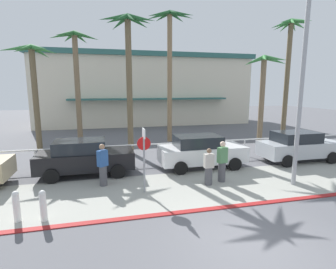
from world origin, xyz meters
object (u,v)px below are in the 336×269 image
at_px(palm_tree_3, 129,49).
at_px(palm_tree_4, 170,44).
at_px(bollard_3, 43,205).
at_px(car_silver_3, 298,146).
at_px(palm_tree_2, 76,64).
at_px(stop_sign_bike_lane, 144,151).
at_px(pedestrian_2, 222,163).
at_px(car_black_1, 85,157).
at_px(streetlight_curb, 306,83).
at_px(palm_tree_5, 264,80).
at_px(pedestrian_1, 103,167).
at_px(pedestrian_0, 209,168).
at_px(palm_tree_1, 33,72).
at_px(car_white_2, 201,151).
at_px(bollard_0, 16,206).
at_px(palm_tree_6, 289,51).

height_order(palm_tree_3, palm_tree_4, palm_tree_4).
relative_size(bollard_3, car_silver_3, 0.23).
relative_size(palm_tree_2, palm_tree_4, 0.81).
distance_m(stop_sign_bike_lane, bollard_3, 3.86).
bearing_deg(pedestrian_2, car_silver_3, 20.23).
distance_m(palm_tree_2, car_black_1, 8.21).
distance_m(streetlight_curb, palm_tree_5, 7.94).
relative_size(stop_sign_bike_lane, car_silver_3, 0.58).
relative_size(palm_tree_4, car_black_1, 2.19).
xyz_separation_m(palm_tree_2, car_black_1, (0.76, -6.60, -4.83)).
bearing_deg(pedestrian_1, pedestrian_0, -12.16).
height_order(pedestrian_0, pedestrian_1, pedestrian_1).
bearing_deg(streetlight_curb, car_silver_3, 50.36).
height_order(palm_tree_4, car_black_1, palm_tree_4).
distance_m(stop_sign_bike_lane, palm_tree_1, 10.99).
xyz_separation_m(pedestrian_0, pedestrian_1, (-4.34, 0.94, 0.11)).
relative_size(streetlight_curb, palm_tree_3, 0.90).
height_order(stop_sign_bike_lane, car_white_2, stop_sign_bike_lane).
relative_size(bollard_0, palm_tree_6, 0.11).
distance_m(car_silver_3, pedestrian_1, 10.74).
relative_size(palm_tree_4, car_silver_3, 2.19).
xyz_separation_m(palm_tree_1, palm_tree_4, (9.14, 0.99, 2.17)).
relative_size(streetlight_curb, palm_tree_4, 0.78).
bearing_deg(palm_tree_4, palm_tree_2, -177.23).
bearing_deg(palm_tree_1, streetlight_curb, -38.87).
distance_m(bollard_3, car_silver_3, 13.07).
xyz_separation_m(car_white_2, car_silver_3, (5.73, -0.17, 0.00)).
height_order(palm_tree_3, pedestrian_2, palm_tree_3).
xyz_separation_m(palm_tree_5, pedestrian_2, (-5.79, -6.06, -3.80)).
relative_size(palm_tree_2, car_black_1, 1.78).
relative_size(palm_tree_6, pedestrian_0, 5.75).
relative_size(bollard_3, pedestrian_0, 0.63).
relative_size(streetlight_curb, palm_tree_6, 0.82).
xyz_separation_m(pedestrian_1, pedestrian_2, (5.05, -0.73, 0.01)).
bearing_deg(bollard_0, palm_tree_4, 55.58).
xyz_separation_m(palm_tree_5, pedestrian_1, (-10.84, -5.34, -3.81)).
xyz_separation_m(bollard_3, palm_tree_4, (6.83, 11.25, 6.76)).
height_order(stop_sign_bike_lane, car_black_1, stop_sign_bike_lane).
distance_m(bollard_0, palm_tree_3, 10.75).
distance_m(bollard_0, car_white_2, 8.51).
bearing_deg(car_black_1, pedestrian_0, -26.99).
bearing_deg(bollard_0, stop_sign_bike_lane, 18.21).
relative_size(palm_tree_4, pedestrian_1, 5.33).
relative_size(streetlight_curb, palm_tree_2, 0.96).
bearing_deg(pedestrian_1, palm_tree_6, 26.50).
xyz_separation_m(bollard_0, pedestrian_2, (7.62, 1.77, 0.34)).
bearing_deg(bollard_0, car_black_1, 67.36).
bearing_deg(palm_tree_5, palm_tree_1, 171.28).
relative_size(bollard_3, pedestrian_2, 0.55).
height_order(palm_tree_2, pedestrian_0, palm_tree_2).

